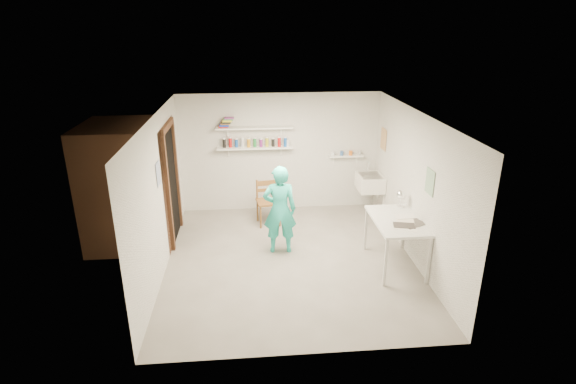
{
  "coord_description": "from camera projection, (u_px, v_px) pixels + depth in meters",
  "views": [
    {
      "loc": [
        -0.62,
        -6.49,
        3.68
      ],
      "look_at": [
        0.0,
        0.4,
        1.05
      ],
      "focal_mm": 28.0,
      "sensor_mm": 36.0,
      "label": 1
    }
  ],
  "objects": [
    {
      "name": "wall_right",
      "position": [
        416.0,
        188.0,
        7.15
      ],
      "size": [
        0.02,
        4.5,
        2.4
      ],
      "primitive_type": "cube",
      "color": "silver",
      "rests_on": "ground"
    },
    {
      "name": "book_stack",
      "position": [
        226.0,
        123.0,
        8.64
      ],
      "size": [
        0.3,
        0.14,
        0.2
      ],
      "color": "red",
      "rests_on": "shelf_upper"
    },
    {
      "name": "corridor_box",
      "position": [
        130.0,
        184.0,
        7.78
      ],
      "size": [
        1.4,
        1.5,
        2.1
      ],
      "primitive_type": "cube",
      "color": "brown",
      "rests_on": "ground"
    },
    {
      "name": "ledge_pots",
      "position": [
        346.0,
        153.0,
        9.12
      ],
      "size": [
        0.48,
        0.07,
        0.09
      ],
      "color": "silver",
      "rests_on": "ledge_shelf"
    },
    {
      "name": "wooden_chair",
      "position": [
        268.0,
        202.0,
        8.58
      ],
      "size": [
        0.48,
        0.46,
        0.91
      ],
      "primitive_type": "cube",
      "rotation": [
        0.0,
        0.0,
        0.15
      ],
      "color": "brown",
      "rests_on": "ground"
    },
    {
      "name": "door_jamb_near",
      "position": [
        168.0,
        195.0,
        7.4
      ],
      "size": [
        0.06,
        0.1,
        2.0
      ],
      "primitive_type": "cube",
      "color": "brown",
      "rests_on": "ground"
    },
    {
      "name": "papers",
      "position": [
        397.0,
        219.0,
        6.95
      ],
      "size": [
        0.3,
        0.22,
        0.02
      ],
      "color": "silver",
      "rests_on": "work_table"
    },
    {
      "name": "ceiling",
      "position": [
        290.0,
        115.0,
        6.55
      ],
      "size": [
        4.0,
        4.5,
        0.02
      ],
      "primitive_type": "cube",
      "color": "silver",
      "rests_on": "wall_back"
    },
    {
      "name": "poster_right_a",
      "position": [
        383.0,
        139.0,
        8.7
      ],
      "size": [
        0.01,
        0.34,
        0.42
      ],
      "primitive_type": "cube",
      "color": "#995933",
      "rests_on": "wall_right"
    },
    {
      "name": "wall_back",
      "position": [
        280.0,
        153.0,
        9.08
      ],
      "size": [
        4.0,
        0.02,
        2.4
      ],
      "primitive_type": "cube",
      "color": "silver",
      "rests_on": "ground"
    },
    {
      "name": "man",
      "position": [
        280.0,
        210.0,
        7.44
      ],
      "size": [
        0.57,
        0.38,
        1.53
      ],
      "primitive_type": "imported",
      "rotation": [
        0.0,
        0.0,
        3.11
      ],
      "color": "#26BFAC",
      "rests_on": "ground"
    },
    {
      "name": "doorway_recess",
      "position": [
        172.0,
        185.0,
        7.86
      ],
      "size": [
        0.02,
        0.9,
        2.0
      ],
      "primitive_type": "cube",
      "color": "black",
      "rests_on": "wall_left"
    },
    {
      "name": "poster_left",
      "position": [
        158.0,
        173.0,
        6.73
      ],
      "size": [
        0.01,
        0.28,
        0.36
      ],
      "primitive_type": "cube",
      "color": "#334C7F",
      "rests_on": "wall_left"
    },
    {
      "name": "wall_left",
      "position": [
        159.0,
        196.0,
        6.81
      ],
      "size": [
        0.02,
        4.5,
        2.4
      ],
      "primitive_type": "cube",
      "color": "silver",
      "rests_on": "ground"
    },
    {
      "name": "desk_lamp",
      "position": [
        401.0,
        195.0,
        7.35
      ],
      "size": [
        0.15,
        0.15,
        0.15
      ],
      "primitive_type": "sphere",
      "color": "white",
      "rests_on": "work_table"
    },
    {
      "name": "belfast_sink",
      "position": [
        370.0,
        182.0,
        8.89
      ],
      "size": [
        0.48,
        0.6,
        0.3
      ],
      "primitive_type": "cube",
      "color": "white",
      "rests_on": "wall_right"
    },
    {
      "name": "wall_clock",
      "position": [
        278.0,
        191.0,
        7.55
      ],
      "size": [
        0.28,
        0.04,
        0.27
      ],
      "primitive_type": "cylinder",
      "rotation": [
        1.57,
        0.0,
        -0.03
      ],
      "color": "beige",
      "rests_on": "man"
    },
    {
      "name": "shelf_upper",
      "position": [
        254.0,
        128.0,
        8.72
      ],
      "size": [
        1.5,
        0.22,
        0.03
      ],
      "primitive_type": "cube",
      "color": "white",
      "rests_on": "wall_back"
    },
    {
      "name": "shelf_lower",
      "position": [
        255.0,
        148.0,
        8.87
      ],
      "size": [
        1.5,
        0.22,
        0.03
      ],
      "primitive_type": "cube",
      "color": "white",
      "rests_on": "wall_back"
    },
    {
      "name": "door_jamb_far",
      "position": [
        177.0,
        176.0,
        8.33
      ],
      "size": [
        0.06,
        0.1,
        2.0
      ],
      "primitive_type": "cube",
      "color": "brown",
      "rests_on": "ground"
    },
    {
      "name": "work_table",
      "position": [
        395.0,
        243.0,
        7.1
      ],
      "size": [
        0.73,
        1.22,
        0.81
      ],
      "primitive_type": "cube",
      "color": "silver",
      "rests_on": "ground"
    },
    {
      "name": "floor",
      "position": [
        290.0,
        260.0,
        7.41
      ],
      "size": [
        4.0,
        4.5,
        0.02
      ],
      "primitive_type": "cube",
      "color": "slate",
      "rests_on": "ground"
    },
    {
      "name": "spray_cans",
      "position": [
        255.0,
        143.0,
        8.83
      ],
      "size": [
        1.34,
        0.06,
        0.17
      ],
      "color": "black",
      "rests_on": "shelf_lower"
    },
    {
      "name": "ledge_shelf",
      "position": [
        346.0,
        156.0,
        9.14
      ],
      "size": [
        0.7,
        0.14,
        0.03
      ],
      "primitive_type": "cube",
      "color": "white",
      "rests_on": "wall_back"
    },
    {
      "name": "wall_front",
      "position": [
        310.0,
        266.0,
        4.88
      ],
      "size": [
        4.0,
        0.02,
        2.4
      ],
      "primitive_type": "cube",
      "color": "silver",
      "rests_on": "ground"
    },
    {
      "name": "door_lintel",
      "position": [
        167.0,
        126.0,
        7.49
      ],
      "size": [
        0.06,
        1.05,
        0.1
      ],
      "primitive_type": "cube",
      "color": "brown",
      "rests_on": "wall_left"
    },
    {
      "name": "poster_right_b",
      "position": [
        430.0,
        182.0,
        6.53
      ],
      "size": [
        0.01,
        0.3,
        0.38
      ],
      "primitive_type": "cube",
      "color": "#3F724C",
      "rests_on": "wall_right"
    }
  ]
}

